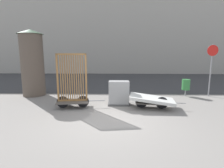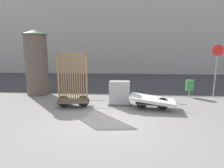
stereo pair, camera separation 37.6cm
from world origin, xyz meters
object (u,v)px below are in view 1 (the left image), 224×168
utility_cabinet (119,94)px  sign_post (211,63)px  bike_cart_with_bedframe (72,89)px  advertising_column (32,63)px  trash_bin (186,85)px  bike_cart_with_mattress (152,100)px

utility_cabinet → sign_post: 5.23m
bike_cart_with_bedframe → advertising_column: advertising_column is taller
advertising_column → sign_post: bearing=-0.0°
bike_cart_with_bedframe → sign_post: sign_post is taller
sign_post → advertising_column: (-9.35, 0.01, 0.01)m
sign_post → advertising_column: bearing=180.0°
trash_bin → bike_cart_with_bedframe: bearing=-158.4°
bike_cart_with_mattress → advertising_column: advertising_column is taller
sign_post → advertising_column: size_ratio=0.78×
bike_cart_with_bedframe → trash_bin: bike_cart_with_bedframe is taller
bike_cart_with_mattress → utility_cabinet: (-1.35, 0.47, 0.12)m
advertising_column → trash_bin: bearing=-0.0°
utility_cabinet → bike_cart_with_bedframe: bearing=-166.1°
trash_bin → advertising_column: size_ratio=0.26×
bike_cart_with_mattress → trash_bin: size_ratio=2.55×
advertising_column → utility_cabinet: bearing=-20.4°
bike_cart_with_bedframe → utility_cabinet: 2.00m
sign_post → utility_cabinet: bearing=-160.5°
bike_cart_with_bedframe → trash_bin: 5.90m
trash_bin → advertising_column: (-8.13, 0.00, 1.15)m
utility_cabinet → advertising_column: bearing=159.6°
sign_post → advertising_column: 9.35m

